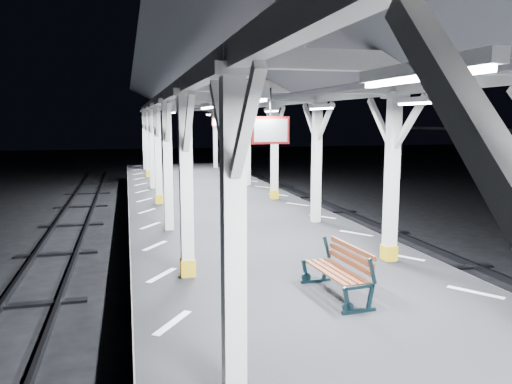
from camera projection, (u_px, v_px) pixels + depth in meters
name	position (u px, v px, depth m)	size (l,w,h in m)	color
ground	(335.00, 368.00, 7.68)	(120.00, 120.00, 0.00)	black
platform	(335.00, 338.00, 7.61)	(6.00, 50.00, 1.00)	black
hazard_stripes_left	(173.00, 323.00, 6.93)	(1.00, 48.00, 0.01)	silver
hazard_stripes_right	(475.00, 292.00, 8.14)	(1.00, 48.00, 0.01)	silver
canopy	(343.00, 65.00, 7.01)	(5.40, 49.00, 4.65)	silver
bench_mid	(341.00, 269.00, 7.94)	(0.67, 1.55, 0.82)	black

